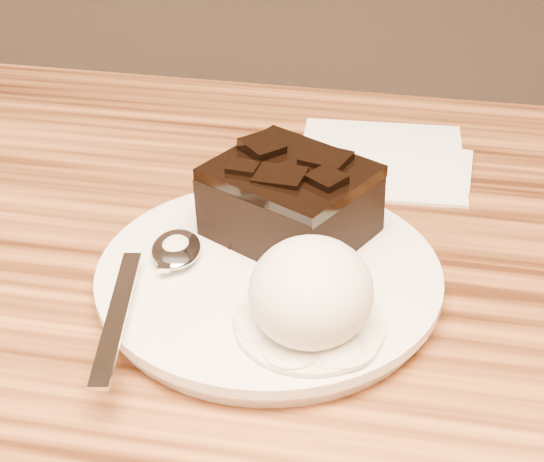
% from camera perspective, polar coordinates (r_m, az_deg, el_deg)
% --- Properties ---
extents(plate, '(0.22, 0.22, 0.02)m').
position_cam_1_polar(plate, '(0.54, -0.20, -3.36)').
color(plate, white).
rests_on(plate, dining_table).
extents(brownie, '(0.12, 0.12, 0.04)m').
position_cam_1_polar(brownie, '(0.55, 1.24, 1.76)').
color(brownie, black).
rests_on(brownie, plate).
extents(ice_cream_scoop, '(0.07, 0.07, 0.06)m').
position_cam_1_polar(ice_cream_scoop, '(0.47, 2.62, -4.10)').
color(ice_cream_scoop, white).
rests_on(ice_cream_scoop, plate).
extents(melt_puddle, '(0.09, 0.09, 0.00)m').
position_cam_1_polar(melt_puddle, '(0.49, 2.55, -6.34)').
color(melt_puddle, white).
rests_on(melt_puddle, plate).
extents(spoon, '(0.06, 0.18, 0.01)m').
position_cam_1_polar(spoon, '(0.54, -6.44, -1.36)').
color(spoon, silver).
rests_on(spoon, plate).
extents(napkin, '(0.14, 0.14, 0.01)m').
position_cam_1_polar(napkin, '(0.69, 7.32, 4.88)').
color(napkin, white).
rests_on(napkin, dining_table).
extents(crumb_a, '(0.01, 0.01, 0.00)m').
position_cam_1_polar(crumb_a, '(0.55, -2.77, -0.93)').
color(crumb_a, black).
rests_on(crumb_a, plate).
extents(crumb_b, '(0.01, 0.01, 0.00)m').
position_cam_1_polar(crumb_b, '(0.48, -1.97, -6.46)').
color(crumb_b, black).
rests_on(crumb_b, plate).
extents(crumb_c, '(0.01, 0.01, 0.00)m').
position_cam_1_polar(crumb_c, '(0.55, -6.68, -1.20)').
color(crumb_c, black).
rests_on(crumb_c, plate).
extents(crumb_d, '(0.01, 0.01, 0.00)m').
position_cam_1_polar(crumb_d, '(0.49, -1.05, -5.53)').
color(crumb_d, black).
rests_on(crumb_d, plate).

